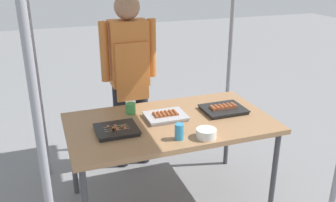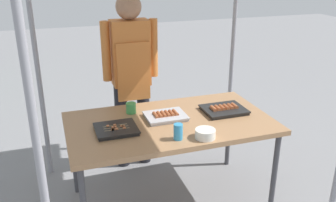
# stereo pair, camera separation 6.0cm
# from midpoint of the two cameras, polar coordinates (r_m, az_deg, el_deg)

# --- Properties ---
(ground_plane) EXTENTS (18.00, 18.00, 0.00)m
(ground_plane) POSITION_cam_midpoint_polar(r_m,az_deg,el_deg) (3.27, 0.83, -15.19)
(ground_plane) COLOR slate
(stall_table) EXTENTS (1.60, 0.90, 0.75)m
(stall_table) POSITION_cam_midpoint_polar(r_m,az_deg,el_deg) (2.91, 0.90, -4.07)
(stall_table) COLOR #9E724C
(stall_table) RESTS_ON ground
(tray_grilled_sausages) EXTENTS (0.32, 0.25, 0.05)m
(tray_grilled_sausages) POSITION_cam_midpoint_polar(r_m,az_deg,el_deg) (2.93, 0.21, -2.34)
(tray_grilled_sausages) COLOR #ADADB2
(tray_grilled_sausages) RESTS_ON stall_table
(tray_meat_skewers) EXTENTS (0.31, 0.27, 0.04)m
(tray_meat_skewers) POSITION_cam_midpoint_polar(r_m,az_deg,el_deg) (2.73, -7.45, -4.38)
(tray_meat_skewers) COLOR black
(tray_meat_skewers) RESTS_ON stall_table
(tray_pork_links) EXTENTS (0.34, 0.28, 0.06)m
(tray_pork_links) POSITION_cam_midpoint_polar(r_m,az_deg,el_deg) (3.09, 9.23, -1.32)
(tray_pork_links) COLOR black
(tray_pork_links) RESTS_ON stall_table
(condiment_bowl) EXTENTS (0.15, 0.15, 0.07)m
(condiment_bowl) POSITION_cam_midpoint_polar(r_m,az_deg,el_deg) (2.62, 6.46, -5.08)
(condiment_bowl) COLOR silver
(condiment_bowl) RESTS_ON stall_table
(drink_cup_near_edge) EXTENTS (0.08, 0.08, 0.09)m
(drink_cup_near_edge) POSITION_cam_midpoint_polar(r_m,az_deg,el_deg) (3.03, -5.20, -1.09)
(drink_cup_near_edge) COLOR #3F994C
(drink_cup_near_edge) RESTS_ON stall_table
(drink_cup_by_wok) EXTENTS (0.07, 0.07, 0.12)m
(drink_cup_by_wok) POSITION_cam_midpoint_polar(r_m,az_deg,el_deg) (2.58, 2.25, -4.79)
(drink_cup_by_wok) COLOR #338CBF
(drink_cup_by_wok) RESTS_ON stall_table
(vendor_woman) EXTENTS (0.52, 0.23, 1.66)m
(vendor_woman) POSITION_cam_midpoint_polar(r_m,az_deg,el_deg) (3.41, -5.28, 5.01)
(vendor_woman) COLOR black
(vendor_woman) RESTS_ON ground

